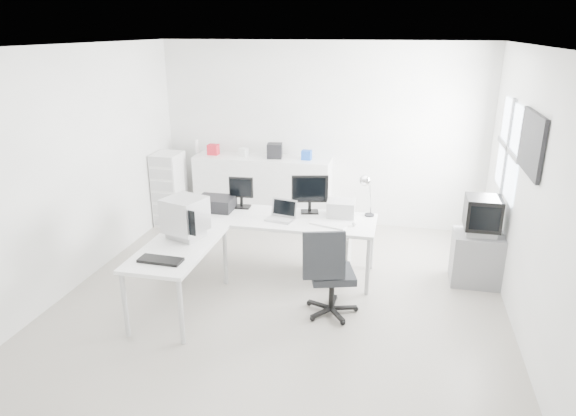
% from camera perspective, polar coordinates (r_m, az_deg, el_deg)
% --- Properties ---
extents(floor, '(5.00, 5.00, 0.01)m').
position_cam_1_polar(floor, '(6.15, -0.41, -9.43)').
color(floor, beige).
rests_on(floor, ground).
extents(ceiling, '(5.00, 5.00, 0.01)m').
position_cam_1_polar(ceiling, '(5.39, -0.49, 17.63)').
color(ceiling, white).
rests_on(ceiling, back_wall).
extents(back_wall, '(5.00, 0.02, 2.80)m').
position_cam_1_polar(back_wall, '(8.00, 3.64, 8.07)').
color(back_wall, white).
rests_on(back_wall, floor).
extents(left_wall, '(0.02, 5.00, 2.80)m').
position_cam_1_polar(left_wall, '(6.62, -22.08, 4.28)').
color(left_wall, white).
rests_on(left_wall, floor).
extents(right_wall, '(0.02, 5.00, 2.80)m').
position_cam_1_polar(right_wall, '(5.63, 25.21, 1.33)').
color(right_wall, white).
rests_on(right_wall, floor).
extents(window, '(0.02, 1.20, 1.10)m').
position_cam_1_polar(window, '(6.71, 23.29, 6.07)').
color(window, white).
rests_on(window, right_wall).
extents(wall_picture, '(0.04, 0.90, 0.60)m').
position_cam_1_polar(wall_picture, '(5.60, 25.44, 6.53)').
color(wall_picture, black).
rests_on(wall_picture, right_wall).
extents(main_desk, '(2.40, 0.80, 0.75)m').
position_cam_1_polar(main_desk, '(6.50, -1.08, -4.12)').
color(main_desk, silver).
rests_on(main_desk, floor).
extents(side_desk, '(0.70, 1.40, 0.75)m').
position_cam_1_polar(side_desk, '(5.82, -11.94, -7.52)').
color(side_desk, silver).
rests_on(side_desk, floor).
extents(drawer_pedestal, '(0.40, 0.50, 0.60)m').
position_cam_1_polar(drawer_pedestal, '(6.45, 5.10, -5.08)').
color(drawer_pedestal, silver).
rests_on(drawer_pedestal, floor).
extents(inkjet_printer, '(0.46, 0.36, 0.16)m').
position_cam_1_polar(inkjet_printer, '(6.66, -8.03, 0.51)').
color(inkjet_printer, black).
rests_on(inkjet_printer, main_desk).
extents(lcd_monitor_small, '(0.32, 0.20, 0.39)m').
position_cam_1_polar(lcd_monitor_small, '(6.66, -5.21, 1.67)').
color(lcd_monitor_small, black).
rests_on(lcd_monitor_small, main_desk).
extents(lcd_monitor_large, '(0.49, 0.28, 0.48)m').
position_cam_1_polar(lcd_monitor_large, '(6.44, 2.44, 1.49)').
color(lcd_monitor_large, black).
rests_on(lcd_monitor_large, main_desk).
extents(laptop, '(0.40, 0.41, 0.22)m').
position_cam_1_polar(laptop, '(6.21, -0.88, -0.41)').
color(laptop, '#B7B7BA').
rests_on(laptop, main_desk).
extents(white_keyboard, '(0.46, 0.26, 0.02)m').
position_cam_1_polar(white_keyboard, '(6.10, 4.50, -1.88)').
color(white_keyboard, silver).
rests_on(white_keyboard, main_desk).
extents(white_mouse, '(0.06, 0.06, 0.06)m').
position_cam_1_polar(white_mouse, '(6.11, 7.36, -1.76)').
color(white_mouse, silver).
rests_on(white_mouse, main_desk).
extents(laser_printer, '(0.36, 0.31, 0.19)m').
position_cam_1_polar(laser_printer, '(6.40, 5.89, -0.04)').
color(laser_printer, '#AAAAAA').
rests_on(laser_printer, main_desk).
extents(desk_lamp, '(0.18, 0.18, 0.45)m').
position_cam_1_polar(desk_lamp, '(6.41, 9.13, 1.06)').
color(desk_lamp, silver).
rests_on(desk_lamp, main_desk).
extents(crt_monitor, '(0.45, 0.45, 0.41)m').
position_cam_1_polar(crt_monitor, '(5.79, -11.33, -1.31)').
color(crt_monitor, '#B7B7BA').
rests_on(crt_monitor, side_desk).
extents(black_keyboard, '(0.45, 0.19, 0.03)m').
position_cam_1_polar(black_keyboard, '(5.33, -13.98, -5.64)').
color(black_keyboard, black).
rests_on(black_keyboard, side_desk).
extents(office_chair, '(0.74, 0.74, 1.03)m').
position_cam_1_polar(office_chair, '(5.55, 4.94, -6.88)').
color(office_chair, '#292B2F').
rests_on(office_chair, floor).
extents(tv_cabinet, '(0.58, 0.48, 0.64)m').
position_cam_1_polar(tv_cabinet, '(6.67, 20.22, -5.26)').
color(tv_cabinet, slate).
rests_on(tv_cabinet, floor).
extents(crt_tv, '(0.50, 0.48, 0.45)m').
position_cam_1_polar(crt_tv, '(6.47, 20.77, -0.88)').
color(crt_tv, black).
rests_on(crt_tv, tv_cabinet).
extents(sideboard, '(2.14, 0.53, 1.07)m').
position_cam_1_polar(sideboard, '(8.15, -2.82, 2.01)').
color(sideboard, silver).
rests_on(sideboard, floor).
extents(clutter_box_a, '(0.16, 0.15, 0.16)m').
position_cam_1_polar(clutter_box_a, '(8.23, -8.30, 6.45)').
color(clutter_box_a, red).
rests_on(clutter_box_a, sideboard).
extents(clutter_box_b, '(0.16, 0.15, 0.13)m').
position_cam_1_polar(clutter_box_b, '(8.07, -4.95, 6.20)').
color(clutter_box_b, silver).
rests_on(clutter_box_b, sideboard).
extents(clutter_box_c, '(0.25, 0.23, 0.22)m').
position_cam_1_polar(clutter_box_c, '(7.93, -1.49, 6.38)').
color(clutter_box_c, black).
rests_on(clutter_box_c, sideboard).
extents(clutter_box_d, '(0.15, 0.13, 0.14)m').
position_cam_1_polar(clutter_box_d, '(7.83, 2.08, 5.91)').
color(clutter_box_d, '#194AB2').
rests_on(clutter_box_d, sideboard).
extents(clutter_bottle, '(0.07, 0.07, 0.22)m').
position_cam_1_polar(clutter_bottle, '(8.37, -10.15, 6.76)').
color(clutter_bottle, silver).
rests_on(clutter_bottle, sideboard).
extents(filing_cabinet, '(0.40, 0.48, 1.15)m').
position_cam_1_polar(filing_cabinet, '(8.27, -13.03, 2.08)').
color(filing_cabinet, silver).
rests_on(filing_cabinet, floor).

